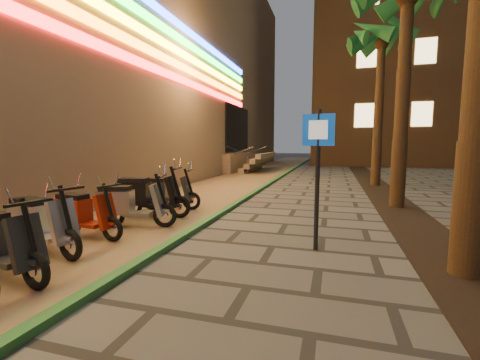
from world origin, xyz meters
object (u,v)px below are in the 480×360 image
(scooter_6, at_px, (40,223))
(scooter_8, at_px, (128,204))
(scooter_9, at_px, (145,195))
(scooter_7, at_px, (82,213))
(scooter_10, at_px, (163,192))
(pedestrian_sign, at_px, (318,160))

(scooter_6, distance_m, scooter_8, 1.87)
(scooter_6, bearing_deg, scooter_9, 98.05)
(scooter_7, distance_m, scooter_9, 1.84)
(scooter_9, distance_m, scooter_10, 0.94)
(pedestrian_sign, xyz_separation_m, scooter_8, (-3.98, 0.39, -1.02))
(scooter_6, xyz_separation_m, scooter_8, (0.39, 1.82, 0.00))
(scooter_9, bearing_deg, scooter_7, -106.95)
(scooter_6, height_order, scooter_9, scooter_9)
(scooter_6, relative_size, scooter_8, 1.00)
(scooter_6, height_order, scooter_8, scooter_8)
(pedestrian_sign, xyz_separation_m, scooter_7, (-4.36, -0.50, -1.06))
(scooter_8, distance_m, scooter_9, 0.96)
(scooter_10, bearing_deg, scooter_8, -97.60)
(scooter_6, bearing_deg, pedestrian_sign, 30.48)
(scooter_9, bearing_deg, scooter_10, 81.11)
(scooter_6, distance_m, scooter_10, 3.70)
(scooter_8, bearing_deg, scooter_10, 80.34)
(scooter_7, height_order, scooter_9, scooter_9)
(scooter_7, xyz_separation_m, scooter_10, (0.18, 2.76, 0.02))
(scooter_6, height_order, scooter_10, scooter_6)
(scooter_7, relative_size, scooter_10, 0.96)
(pedestrian_sign, bearing_deg, scooter_6, -154.68)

